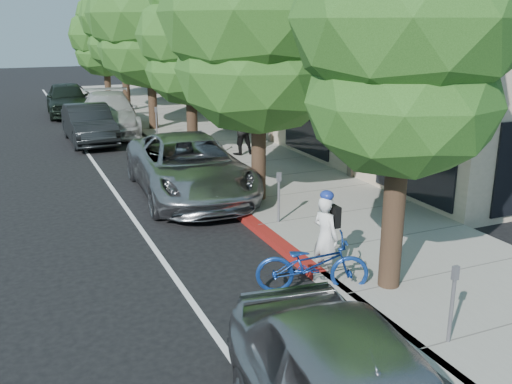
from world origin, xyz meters
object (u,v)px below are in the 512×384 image
street_tree_4 (122,19)px  silver_suv (189,167)px  bicycle (312,264)px  white_pickup (109,113)px  dark_sedan (89,124)px  street_tree_2 (189,38)px  street_tree_0 (407,26)px  street_tree_1 (259,17)px  dark_suv_far (67,99)px  street_tree_3 (148,16)px  street_tree_5 (104,36)px  cyclist (325,237)px  pedestrian (240,128)px

street_tree_4 → silver_suv: size_ratio=1.28×
bicycle → white_pickup: bearing=23.9°
dark_sedan → street_tree_2: bearing=-56.3°
street_tree_0 → street_tree_1: 6.00m
silver_suv → dark_suv_far: size_ratio=1.20×
street_tree_3 → white_pickup: 4.68m
street_tree_3 → bicycle: size_ratio=3.99×
street_tree_5 → white_pickup: street_tree_5 is taller
street_tree_0 → dark_suv_far: street_tree_0 is taller
bicycle → dark_sedan: dark_sedan is taller
street_tree_4 → silver_suv: 17.09m
cyclist → dark_suv_far: (-2.37, 23.42, 0.06)m
street_tree_3 → street_tree_4: bearing=90.0°
dark_suv_far → dark_sedan: bearing=-87.6°
street_tree_2 → white_pickup: street_tree_2 is taller
white_pickup → cyclist: bearing=-78.8°
street_tree_2 → white_pickup: bearing=106.5°
dark_suv_far → bicycle: bearing=-83.3°
street_tree_1 → street_tree_5: size_ratio=1.22×
street_tree_1 → street_tree_3: size_ratio=0.97×
pedestrian → bicycle: bearing=73.1°
white_pickup → pedestrian: bearing=-56.5°
street_tree_5 → white_pickup: size_ratio=1.08×
white_pickup → dark_suv_far: size_ratio=1.18×
street_tree_1 → cyclist: (-0.73, -4.89, -4.17)m
street_tree_2 → pedestrian: (1.62, -0.67, -3.20)m
dark_suv_far → street_tree_3: bearing=-62.2°
street_tree_3 → dark_suv_far: size_ratio=1.61×
silver_suv → dark_suv_far: (-1.56, 17.03, 0.02)m
street_tree_0 → silver_suv: (-1.54, 7.50, -3.94)m
street_tree_2 → dark_suv_far: size_ratio=1.32×
bicycle → silver_suv: 6.91m
silver_suv → white_pickup: white_pickup is taller
silver_suv → dark_sedan: bearing=103.5°
street_tree_5 → cyclist: (-0.73, -28.89, -3.21)m
street_tree_3 → street_tree_4: size_ratio=1.05×
street_tree_0 → street_tree_2: size_ratio=1.10×
white_pickup → street_tree_3: bearing=-7.4°
street_tree_5 → bicycle: 29.63m
street_tree_0 → pedestrian: size_ratio=3.82×
dark_sedan → dark_suv_far: 8.05m
street_tree_2 → cyclist: (-0.73, -10.89, -3.51)m
street_tree_0 → silver_suv: 8.61m
street_tree_4 → street_tree_2: bearing=-90.0°
street_tree_4 → street_tree_5: bearing=90.0°
street_tree_4 → dark_sedan: size_ratio=1.66×
street_tree_4 → dark_suv_far: (-3.10, 0.53, -4.15)m
dark_suv_far → cyclist: bearing=-81.8°
dark_sedan → white_pickup: size_ratio=0.78×
street_tree_3 → street_tree_4: street_tree_3 is taller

